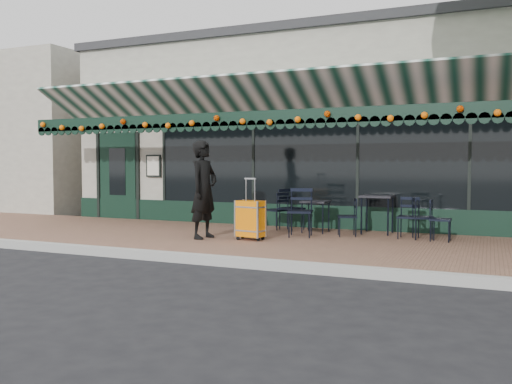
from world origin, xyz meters
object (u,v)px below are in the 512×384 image
at_px(chair_a_left, 347,217).
at_px(chair_a_right, 423,218).
at_px(chair_b_front, 300,212).
at_px(cafe_table_a, 377,199).
at_px(chair_b_left, 277,210).
at_px(cafe_table_b, 316,204).
at_px(chair_b_right, 292,209).
at_px(suitcase, 250,219).
at_px(chair_a_extra, 440,220).
at_px(woman, 204,190).
at_px(chair_a_front, 408,218).

bearing_deg(chair_a_left, chair_a_right, 75.64).
height_order(chair_a_right, chair_b_front, chair_b_front).
distance_m(cafe_table_a, chair_b_left, 2.14).
height_order(chair_a_left, chair_b_front, chair_b_front).
xyz_separation_m(cafe_table_b, chair_b_left, (-0.92, 0.17, -0.18)).
bearing_deg(chair_b_left, cafe_table_a, 115.66).
bearing_deg(chair_a_right, chair_b_right, 66.18).
distance_m(cafe_table_b, chair_a_right, 2.16).
distance_m(suitcase, chair_a_left, 1.94).
height_order(chair_a_extra, chair_b_left, chair_b_left).
bearing_deg(woman, chair_b_front, -52.04).
height_order(chair_b_left, chair_b_right, chair_b_right).
distance_m(cafe_table_a, chair_a_left, 0.84).
relative_size(chair_a_front, chair_b_left, 0.98).
height_order(cafe_table_a, chair_a_front, chair_a_front).
relative_size(woman, chair_a_left, 2.45).
relative_size(suitcase, chair_a_right, 1.43).
relative_size(cafe_table_b, chair_b_left, 0.80).
bearing_deg(chair_b_right, suitcase, -160.96).
relative_size(suitcase, chair_a_left, 1.51).
relative_size(chair_a_left, chair_b_right, 0.85).
relative_size(chair_b_right, chair_b_front, 0.93).
bearing_deg(chair_a_extra, chair_a_left, 90.35).
distance_m(cafe_table_b, chair_a_front, 1.90).
bearing_deg(chair_b_right, chair_a_right, -73.44).
bearing_deg(chair_a_front, chair_a_right, 3.69).
relative_size(cafe_table_a, chair_a_left, 1.03).
relative_size(woman, chair_b_right, 2.08).
relative_size(chair_b_left, chair_b_front, 0.85).
xyz_separation_m(chair_b_left, chair_b_right, (0.33, 0.03, 0.04)).
distance_m(cafe_table_a, chair_b_front, 1.67).
relative_size(cafe_table_a, chair_b_left, 0.96).
bearing_deg(chair_b_front, cafe_table_b, 72.38).
bearing_deg(cafe_table_a, cafe_table_b, -166.07).
bearing_deg(chair_a_extra, chair_a_right, 67.84).
bearing_deg(suitcase, chair_a_left, 49.09).
bearing_deg(chair_a_extra, chair_b_right, 80.56).
bearing_deg(chair_a_left, cafe_table_b, -133.59).
bearing_deg(chair_b_right, chair_a_front, -74.59).
distance_m(chair_a_left, chair_b_right, 1.43).
height_order(cafe_table_a, cafe_table_b, cafe_table_a).
xyz_separation_m(woman, chair_b_front, (1.58, 0.94, -0.44)).
distance_m(chair_a_right, chair_a_front, 0.27).
xyz_separation_m(chair_b_left, chair_b_front, (0.85, -0.94, 0.07)).
distance_m(chair_a_extra, chair_b_right, 3.09).
height_order(cafe_table_b, chair_a_front, chair_a_front).
bearing_deg(chair_a_left, suitcase, -70.17).
xyz_separation_m(chair_a_extra, chair_b_left, (-3.38, 0.50, 0.02)).
bearing_deg(suitcase, chair_a_front, 36.76).
xyz_separation_m(cafe_table_b, chair_a_extra, (2.46, -0.33, -0.20)).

